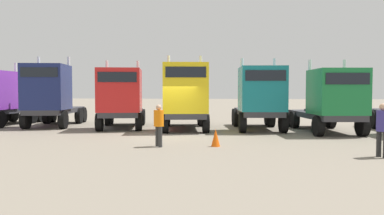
{
  "coord_description": "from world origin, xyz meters",
  "views": [
    {
      "loc": [
        3.67,
        -17.56,
        2.2
      ],
      "look_at": [
        0.51,
        3.74,
        1.27
      ],
      "focal_mm": 33.28,
      "sensor_mm": 36.0,
      "label": 1
    }
  ],
  "objects_px": {
    "semi_truck_green": "(331,101)",
    "visitor_in_hivis": "(159,122)",
    "visitor_with_camera": "(383,126)",
    "semi_truck_yellow": "(185,96)",
    "semi_truck_teal": "(260,98)",
    "semi_truck_navy": "(50,95)",
    "traffic_cone_mid": "(216,138)",
    "semi_truck_red": "(121,97)"
  },
  "relations": [
    {
      "from": "semi_truck_green",
      "to": "visitor_in_hivis",
      "type": "bearing_deg",
      "value": -62.88
    },
    {
      "from": "visitor_in_hivis",
      "to": "visitor_with_camera",
      "type": "relative_size",
      "value": 0.93
    },
    {
      "from": "semi_truck_yellow",
      "to": "visitor_in_hivis",
      "type": "bearing_deg",
      "value": -11.32
    },
    {
      "from": "visitor_with_camera",
      "to": "semi_truck_teal",
      "type": "bearing_deg",
      "value": 88.54
    },
    {
      "from": "semi_truck_green",
      "to": "visitor_with_camera",
      "type": "height_order",
      "value": "semi_truck_green"
    },
    {
      "from": "semi_truck_yellow",
      "to": "semi_truck_teal",
      "type": "bearing_deg",
      "value": 88.08
    },
    {
      "from": "visitor_with_camera",
      "to": "semi_truck_yellow",
      "type": "bearing_deg",
      "value": 110.89
    },
    {
      "from": "semi_truck_navy",
      "to": "visitor_with_camera",
      "type": "height_order",
      "value": "semi_truck_navy"
    },
    {
      "from": "semi_truck_teal",
      "to": "visitor_in_hivis",
      "type": "xyz_separation_m",
      "value": [
        -4.27,
        -6.7,
        -0.9
      ]
    },
    {
      "from": "semi_truck_navy",
      "to": "semi_truck_yellow",
      "type": "distance_m",
      "value": 8.71
    },
    {
      "from": "semi_truck_navy",
      "to": "visitor_with_camera",
      "type": "xyz_separation_m",
      "value": [
        16.62,
        -8.01,
        -0.96
      ]
    },
    {
      "from": "semi_truck_navy",
      "to": "semi_truck_teal",
      "type": "xyz_separation_m",
      "value": [
        12.89,
        -0.1,
        -0.14
      ]
    },
    {
      "from": "semi_truck_teal",
      "to": "traffic_cone_mid",
      "type": "bearing_deg",
      "value": -24.52
    },
    {
      "from": "semi_truck_red",
      "to": "semi_truck_green",
      "type": "bearing_deg",
      "value": 73.48
    },
    {
      "from": "visitor_with_camera",
      "to": "traffic_cone_mid",
      "type": "height_order",
      "value": "visitor_with_camera"
    },
    {
      "from": "visitor_in_hivis",
      "to": "traffic_cone_mid",
      "type": "distance_m",
      "value": 2.38
    },
    {
      "from": "semi_truck_red",
      "to": "traffic_cone_mid",
      "type": "xyz_separation_m",
      "value": [
        6.13,
        -6.0,
        -1.53
      ]
    },
    {
      "from": "semi_truck_navy",
      "to": "semi_truck_green",
      "type": "height_order",
      "value": "semi_truck_navy"
    },
    {
      "from": "semi_truck_navy",
      "to": "visitor_in_hivis",
      "type": "xyz_separation_m",
      "value": [
        8.62,
        -6.8,
        -1.04
      ]
    },
    {
      "from": "semi_truck_green",
      "to": "visitor_in_hivis",
      "type": "relative_size",
      "value": 3.88
    },
    {
      "from": "visitor_in_hivis",
      "to": "semi_truck_green",
      "type": "bearing_deg",
      "value": -1.56
    },
    {
      "from": "semi_truck_red",
      "to": "visitor_with_camera",
      "type": "relative_size",
      "value": 3.35
    },
    {
      "from": "semi_truck_red",
      "to": "semi_truck_navy",
      "type": "bearing_deg",
      "value": -108.3
    },
    {
      "from": "semi_truck_red",
      "to": "visitor_with_camera",
      "type": "xyz_separation_m",
      "value": [
        11.87,
        -7.61,
        -0.82
      ]
    },
    {
      "from": "visitor_in_hivis",
      "to": "traffic_cone_mid",
      "type": "height_order",
      "value": "visitor_in_hivis"
    },
    {
      "from": "semi_truck_yellow",
      "to": "visitor_with_camera",
      "type": "relative_size",
      "value": 3.53
    },
    {
      "from": "semi_truck_green",
      "to": "traffic_cone_mid",
      "type": "xyz_separation_m",
      "value": [
        -5.68,
        -5.4,
        -1.39
      ]
    },
    {
      "from": "semi_truck_red",
      "to": "traffic_cone_mid",
      "type": "distance_m",
      "value": 8.71
    },
    {
      "from": "semi_truck_navy",
      "to": "visitor_with_camera",
      "type": "bearing_deg",
      "value": 52.69
    },
    {
      "from": "traffic_cone_mid",
      "to": "semi_truck_green",
      "type": "bearing_deg",
      "value": 43.53
    },
    {
      "from": "semi_truck_green",
      "to": "semi_truck_yellow",
      "type": "bearing_deg",
      "value": -100.77
    },
    {
      "from": "semi_truck_yellow",
      "to": "semi_truck_green",
      "type": "relative_size",
      "value": 0.98
    },
    {
      "from": "semi_truck_teal",
      "to": "traffic_cone_mid",
      "type": "height_order",
      "value": "semi_truck_teal"
    },
    {
      "from": "semi_truck_yellow",
      "to": "traffic_cone_mid",
      "type": "bearing_deg",
      "value": 10.57
    },
    {
      "from": "semi_truck_teal",
      "to": "visitor_with_camera",
      "type": "relative_size",
      "value": 3.28
    },
    {
      "from": "semi_truck_navy",
      "to": "semi_truck_green",
      "type": "relative_size",
      "value": 0.97
    },
    {
      "from": "semi_truck_yellow",
      "to": "visitor_in_hivis",
      "type": "relative_size",
      "value": 3.78
    },
    {
      "from": "semi_truck_navy",
      "to": "visitor_with_camera",
      "type": "distance_m",
      "value": 18.47
    },
    {
      "from": "visitor_in_hivis",
      "to": "visitor_with_camera",
      "type": "distance_m",
      "value": 8.09
    },
    {
      "from": "semi_truck_red",
      "to": "visitor_in_hivis",
      "type": "height_order",
      "value": "semi_truck_red"
    },
    {
      "from": "semi_truck_navy",
      "to": "semi_truck_red",
      "type": "height_order",
      "value": "semi_truck_navy"
    },
    {
      "from": "semi_truck_green",
      "to": "semi_truck_navy",
      "type": "bearing_deg",
      "value": -102.46
    }
  ]
}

